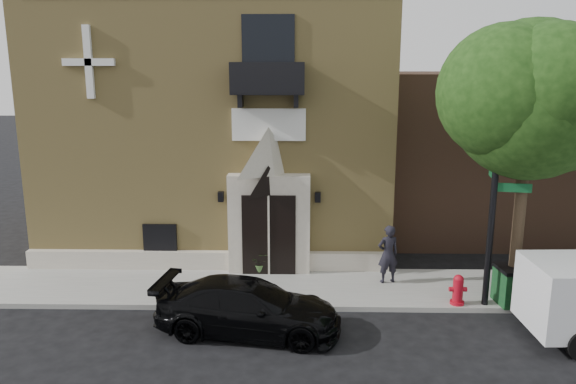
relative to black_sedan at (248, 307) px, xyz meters
The scene contains 10 objects.
ground 1.95m from the black_sedan, 43.80° to the left, with size 120.00×120.00×0.00m, color black.
sidewalk 3.66m from the black_sedan, 50.01° to the left, with size 42.00×3.00×0.15m, color gray.
church 10.16m from the black_sedan, 100.25° to the left, with size 12.20×11.01×9.30m.
street_tree_left 9.13m from the black_sedan, 12.38° to the left, with size 4.97×4.38×7.77m.
black_sedan is the anchor object (origin of this frame).
street_sign 7.26m from the black_sedan, 13.38° to the left, with size 1.03×1.12×6.54m.
fire_hydrant 5.94m from the black_sedan, 14.97° to the left, with size 0.50×0.40×0.87m.
dumpster 7.85m from the black_sedan, 12.25° to the left, with size 1.75×1.11×1.08m.
planter 3.87m from the black_sedan, 89.53° to the left, with size 0.61×0.53×0.67m, color #477035.
pedestrian_near 5.10m from the black_sedan, 37.93° to the left, with size 0.67×0.44×1.83m, color black.
Camera 1 is at (-0.02, -14.52, 6.75)m, focal length 35.00 mm.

